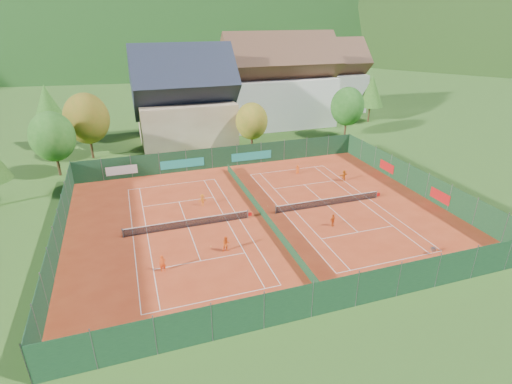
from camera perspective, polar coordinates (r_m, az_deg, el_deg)
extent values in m
plane|color=#2B551A|center=(43.34, 0.84, -3.47)|extent=(600.00, 600.00, 0.00)
cube|color=#B2381A|center=(43.33, 0.84, -3.44)|extent=(40.00, 32.00, 0.01)
cube|color=white|center=(52.32, -11.83, 1.08)|extent=(10.97, 0.06, 0.00)
cube|color=white|center=(31.90, -5.91, -15.00)|extent=(10.97, 0.06, 0.00)
cube|color=white|center=(41.40, -17.17, -6.03)|extent=(0.06, 23.77, 0.00)
cube|color=white|center=(42.65, -2.36, -3.92)|extent=(0.06, 23.77, 0.00)
cube|color=white|center=(41.40, -15.28, -5.78)|extent=(0.06, 23.77, 0.00)
cube|color=white|center=(42.34, -4.14, -4.19)|extent=(0.06, 23.77, 0.00)
cube|color=white|center=(47.34, -10.94, -1.39)|extent=(8.23, 0.06, 0.00)
cube|color=white|center=(36.25, -7.91, -9.72)|extent=(8.23, 0.06, 0.00)
cube|color=white|center=(41.67, -9.64, -5.00)|extent=(0.06, 12.80, 0.00)
cube|color=white|center=(56.10, 4.55, 3.14)|extent=(10.97, 0.06, 0.00)
cube|color=white|center=(37.78, 18.78, -9.40)|extent=(10.97, 0.06, 0.00)
cube|color=white|center=(44.13, 3.93, -2.94)|extent=(0.06, 23.77, 0.00)
cube|color=white|center=(49.03, 15.89, -0.97)|extent=(0.06, 23.77, 0.00)
cube|color=white|center=(44.63, 5.56, -2.68)|extent=(0.06, 23.77, 0.00)
cube|color=white|center=(48.31, 14.54, -1.20)|extent=(0.06, 23.77, 0.00)
cube|color=white|center=(51.48, 6.90, 1.05)|extent=(8.23, 0.06, 0.00)
cube|color=white|center=(41.52, 14.37, -5.58)|extent=(8.23, 0.06, 0.00)
cube|color=white|center=(46.32, 10.23, -1.92)|extent=(0.06, 12.80, 0.00)
cylinder|color=#59595B|center=(41.19, -18.52, -5.59)|extent=(0.10, 0.10, 1.02)
cylinder|color=#59595B|center=(42.65, -1.19, -3.15)|extent=(0.10, 0.10, 1.02)
cube|color=black|center=(41.46, -9.68, -4.46)|extent=(12.80, 0.02, 0.86)
cube|color=white|center=(41.25, -9.72, -3.94)|extent=(12.80, 0.04, 0.06)
cube|color=red|center=(42.74, -0.87, -3.17)|extent=(0.40, 0.04, 0.40)
cylinder|color=#59595B|center=(43.60, 2.83, -2.53)|extent=(0.10, 0.10, 1.02)
cylinder|color=#59595B|center=(49.33, 16.84, -0.30)|extent=(0.10, 0.10, 1.02)
cube|color=black|center=(46.13, 10.27, -1.42)|extent=(12.80, 0.02, 0.86)
cube|color=white|center=(45.95, 10.31, -0.93)|extent=(12.80, 0.04, 0.06)
cube|color=red|center=(49.49, 17.07, -0.33)|extent=(0.40, 0.04, 0.40)
cube|color=#14391E|center=(43.10, 0.85, -2.85)|extent=(0.03, 28.80, 1.00)
cube|color=#12341C|center=(56.86, -4.50, 5.03)|extent=(40.00, 0.04, 3.00)
cube|color=teal|center=(55.87, -10.46, 4.01)|extent=(6.00, 0.03, 1.20)
cube|color=teal|center=(57.94, -0.63, 5.16)|extent=(6.00, 0.03, 1.20)
cube|color=silver|center=(55.46, -18.64, 2.96)|extent=(4.00, 0.03, 1.20)
cube|color=#14391F|center=(30.29, 11.23, -14.25)|extent=(40.00, 0.04, 3.00)
cube|color=#163D23|center=(41.32, -26.45, -5.33)|extent=(0.04, 32.00, 3.00)
cube|color=#14391C|center=(52.26, 22.03, 1.50)|extent=(0.04, 32.00, 3.00)
cube|color=#B21414|center=(49.65, 24.78, -0.54)|extent=(0.03, 3.00, 1.20)
cube|color=#B21414|center=(56.65, 18.17, 3.46)|extent=(0.03, 3.00, 1.20)
cube|color=#CAB38F|center=(68.94, -9.96, 9.91)|extent=(15.00, 12.00, 7.00)
cube|color=#1E2333|center=(67.67, -10.36, 15.24)|extent=(16.20, 12.00, 12.00)
cube|color=silver|center=(79.27, 3.24, 12.82)|extent=(20.00, 11.00, 9.00)
cube|color=brown|center=(78.17, 3.37, 18.03)|extent=(21.60, 11.00, 11.00)
cube|color=silver|center=(92.31, 9.70, 13.83)|extent=(16.00, 10.00, 8.00)
cube|color=brown|center=(91.40, 10.00, 17.83)|extent=(17.28, 10.00, 10.00)
cylinder|color=#462E19|center=(59.93, -26.38, 3.43)|extent=(0.36, 0.36, 2.80)
ellipsoid|color=#255F1B|center=(58.81, -27.09, 7.07)|extent=(5.72, 5.72, 6.58)
cylinder|color=#412B17|center=(65.10, -22.41, 5.82)|extent=(0.36, 0.36, 3.15)
ellipsoid|color=olive|center=(63.96, -23.05, 9.63)|extent=(6.44, 6.44, 7.40)
cylinder|color=#482A19|center=(73.41, -26.87, 7.11)|extent=(0.36, 0.36, 3.50)
cone|color=#28621C|center=(72.32, -27.62, 10.88)|extent=(5.60, 5.60, 6.50)
cylinder|color=#4B2C1A|center=(64.00, -0.60, 7.05)|extent=(0.36, 0.36, 2.45)
ellipsoid|color=olive|center=(63.05, -0.61, 10.09)|extent=(5.01, 5.01, 5.76)
cylinder|color=#4D311B|center=(72.98, 12.63, 8.78)|extent=(0.36, 0.36, 2.80)
ellipsoid|color=#215B1A|center=(72.06, 12.92, 11.84)|extent=(5.72, 5.72, 6.58)
cylinder|color=#49331A|center=(84.75, 15.82, 10.68)|extent=(0.36, 0.36, 3.15)
cone|color=#2A5C1A|center=(83.88, 16.18, 13.66)|extent=(5.04, 5.04, 5.85)
cylinder|color=#4B301A|center=(87.45, 8.45, 11.84)|extent=(0.36, 0.36, 3.50)
ellipsoid|color=olive|center=(86.53, 8.66, 15.07)|extent=(7.15, 7.15, 8.22)
ellipsoid|color=black|center=(342.70, -14.78, 12.94)|extent=(440.00, 440.00, 242.00)
ellipsoid|color=black|center=(344.25, 29.81, 11.29)|extent=(380.00, 380.00, 220.40)
cylinder|color=slate|center=(39.78, 23.94, -7.83)|extent=(0.02, 0.02, 0.80)
cylinder|color=slate|center=(39.96, 24.27, -7.73)|extent=(0.02, 0.02, 0.80)
cylinder|color=slate|center=(39.96, 23.66, -7.62)|extent=(0.02, 0.02, 0.80)
cylinder|color=slate|center=(40.14, 23.99, -7.53)|extent=(0.02, 0.02, 0.80)
cube|color=slate|center=(39.89, 24.00, -7.49)|extent=(0.34, 0.34, 0.30)
ellipsoid|color=#CCD833|center=(39.87, 24.01, -7.46)|extent=(0.28, 0.28, 0.16)
sphere|color=#CCD833|center=(38.11, -6.45, -7.75)|extent=(0.07, 0.07, 0.07)
sphere|color=#CCD833|center=(38.46, 10.46, -7.71)|extent=(0.07, 0.07, 0.07)
sphere|color=#CCD833|center=(45.41, 1.65, -2.04)|extent=(0.07, 0.07, 0.07)
sphere|color=#CCD833|center=(47.65, -9.51, -1.07)|extent=(0.07, 0.07, 0.07)
sphere|color=#CCD833|center=(46.28, 10.63, -1.95)|extent=(0.07, 0.07, 0.07)
imported|color=#DF4513|center=(35.10, -13.20, -9.92)|extent=(0.58, 0.39, 1.57)
imported|color=#E95514|center=(36.90, -4.27, -7.43)|extent=(0.80, 0.64, 1.58)
imported|color=orange|center=(45.73, -7.66, -1.13)|extent=(0.93, 0.57, 1.41)
imported|color=#DC5113|center=(41.81, 10.92, -3.98)|extent=(0.84, 0.55, 1.33)
imported|color=#D34D12|center=(54.89, 5.95, 3.26)|extent=(0.61, 0.42, 1.21)
imported|color=#D06012|center=(53.29, 12.44, 2.32)|extent=(1.45, 0.70, 1.50)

